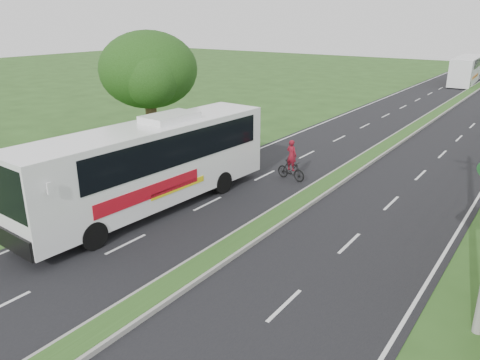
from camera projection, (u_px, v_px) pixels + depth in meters
The scene contains 8 objects.
ground at pixel (196, 272), 16.05m from camera, with size 180.00×180.00×0.00m, color #2A4B1B.
road_asphalt at pixel (388, 146), 31.49m from camera, with size 14.00×160.00×0.02m, color black.
median_strip at pixel (388, 145), 31.46m from camera, with size 1.20×160.00×0.18m.
lane_edge_left at pixel (300, 133), 35.13m from camera, with size 0.12×160.00×0.01m, color silver.
shade_tree at pixel (148, 72), 28.68m from camera, with size 6.30×6.00×7.54m.
coach_bus_main at pixel (152, 160), 20.63m from camera, with size 3.32×12.95×4.15m.
coach_bus_far at pixel (466, 69), 59.76m from camera, with size 3.17×11.74×3.38m.
motorcyclist at pixel (291, 166), 24.77m from camera, with size 1.82×0.76×2.20m.
Camera 1 is at (9.34, -10.67, 8.30)m, focal length 35.00 mm.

